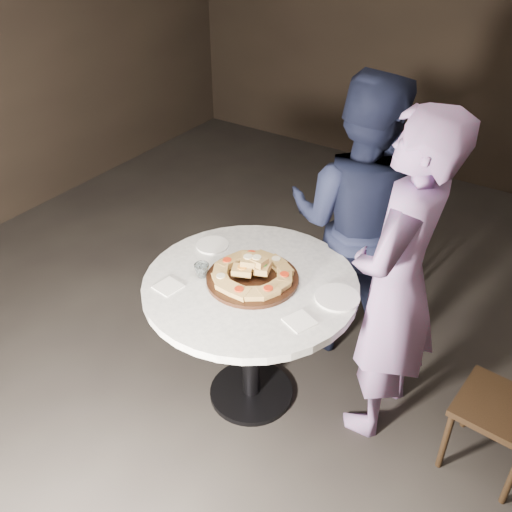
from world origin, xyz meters
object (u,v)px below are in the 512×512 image
(water_glass, at_px, (202,270))
(table, at_px, (251,305))
(chair_far, at_px, (380,240))
(diner_navy, at_px, (358,221))
(diner_teal, at_px, (396,285))
(serving_board, at_px, (252,279))
(focaccia_pile, at_px, (252,271))

(water_glass, bearing_deg, table, 23.65)
(chair_far, bearing_deg, water_glass, 88.39)
(table, bearing_deg, water_glass, -156.35)
(diner_navy, bearing_deg, table, 64.55)
(diner_teal, bearing_deg, chair_far, -155.58)
(serving_board, distance_m, diner_navy, 0.81)
(serving_board, height_order, diner_teal, diner_teal)
(serving_board, xyz_separation_m, diner_navy, (0.22, 0.77, 0.04))
(serving_board, bearing_deg, diner_teal, 22.83)
(table, bearing_deg, chair_far, 81.12)
(table, bearing_deg, diner_teal, 23.67)
(water_glass, bearing_deg, chair_far, 72.61)
(diner_teal, bearing_deg, focaccia_pile, -67.94)
(focaccia_pile, height_order, water_glass, focaccia_pile)
(table, relative_size, focaccia_pile, 3.34)
(diner_navy, relative_size, diner_teal, 0.97)
(diner_navy, bearing_deg, focaccia_pile, 64.15)
(chair_far, xyz_separation_m, diner_navy, (0.02, -0.51, 0.42))
(focaccia_pile, xyz_separation_m, diner_teal, (0.67, 0.27, 0.02))
(water_glass, relative_size, diner_teal, 0.04)
(water_glass, distance_m, diner_navy, 1.00)
(focaccia_pile, xyz_separation_m, chair_far, (0.20, 1.28, -0.42))
(table, distance_m, chair_far, 1.33)
(focaccia_pile, height_order, diner_navy, diner_navy)
(table, distance_m, serving_board, 0.17)
(diner_navy, distance_m, diner_teal, 0.66)
(serving_board, relative_size, water_glass, 5.99)
(water_glass, relative_size, diner_navy, 0.05)
(focaccia_pile, xyz_separation_m, water_glass, (-0.23, -0.12, -0.02))
(serving_board, relative_size, chair_far, 0.59)
(diner_teal, bearing_deg, table, -66.66)
(focaccia_pile, relative_size, diner_navy, 0.24)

